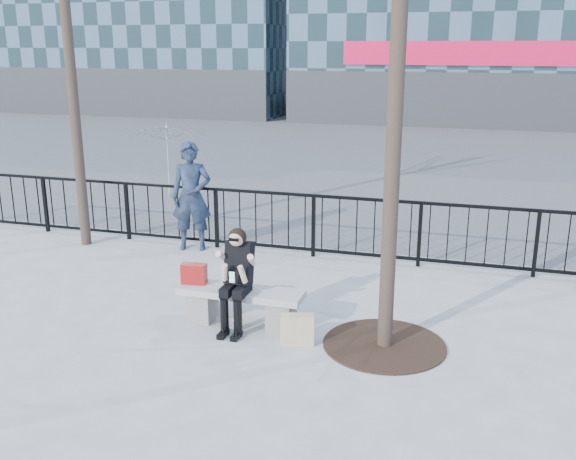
# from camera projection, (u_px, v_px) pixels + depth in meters

# --- Properties ---
(ground) EXTENTS (120.00, 120.00, 0.00)m
(ground) POSITION_uv_depth(u_px,v_px,m) (242.00, 324.00, 8.45)
(ground) COLOR gray
(ground) RESTS_ON ground
(street_surface) EXTENTS (60.00, 23.00, 0.01)m
(street_surface) POSITION_uv_depth(u_px,v_px,m) (394.00, 151.00, 22.26)
(street_surface) COLOR #474747
(street_surface) RESTS_ON ground
(railing) EXTENTS (14.00, 0.06, 1.10)m
(railing) POSITION_uv_depth(u_px,v_px,m) (302.00, 225.00, 11.06)
(railing) COLOR black
(railing) RESTS_ON ground
(tree_grate) EXTENTS (1.50, 1.50, 0.02)m
(tree_grate) POSITION_uv_depth(u_px,v_px,m) (384.00, 345.00, 7.84)
(tree_grate) COLOR black
(tree_grate) RESTS_ON ground
(bench_main) EXTENTS (1.65, 0.46, 0.49)m
(bench_main) POSITION_uv_depth(u_px,v_px,m) (241.00, 303.00, 8.37)
(bench_main) COLOR slate
(bench_main) RESTS_ON ground
(seated_woman) EXTENTS (0.50, 0.64, 1.34)m
(seated_woman) POSITION_uv_depth(u_px,v_px,m) (236.00, 280.00, 8.12)
(seated_woman) COLOR black
(seated_woman) RESTS_ON ground
(handbag) EXTENTS (0.35, 0.20, 0.27)m
(handbag) POSITION_uv_depth(u_px,v_px,m) (194.00, 274.00, 8.48)
(handbag) COLOR maroon
(handbag) RESTS_ON bench_main
(shopping_bag) EXTENTS (0.44, 0.26, 0.39)m
(shopping_bag) POSITION_uv_depth(u_px,v_px,m) (297.00, 330.00, 7.82)
(shopping_bag) COLOR beige
(shopping_bag) RESTS_ON ground
(standing_man) EXTENTS (0.80, 0.63, 1.93)m
(standing_man) POSITION_uv_depth(u_px,v_px,m) (191.00, 196.00, 11.31)
(standing_man) COLOR black
(standing_man) RESTS_ON ground
(vendor_umbrella) EXTENTS (2.13, 2.16, 1.78)m
(vendor_umbrella) POSITION_uv_depth(u_px,v_px,m) (167.00, 160.00, 15.30)
(vendor_umbrella) COLOR yellow
(vendor_umbrella) RESTS_ON ground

